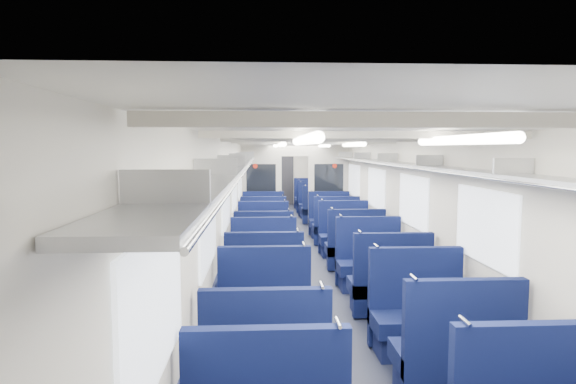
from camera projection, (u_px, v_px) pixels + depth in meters
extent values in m
cube|color=black|center=(303.00, 254.00, 10.05)|extent=(2.80, 18.00, 0.01)
cube|color=silver|center=(304.00, 141.00, 9.83)|extent=(2.80, 18.00, 0.01)
cube|color=beige|center=(235.00, 198.00, 9.87)|extent=(0.02, 18.00, 2.35)
cube|color=#111739|center=(237.00, 238.00, 9.94)|extent=(0.03, 17.90, 0.70)
cube|color=beige|center=(370.00, 198.00, 10.02)|extent=(0.02, 18.00, 2.35)
cube|color=#111739|center=(369.00, 237.00, 10.09)|extent=(0.03, 17.90, 0.70)
cube|color=beige|center=(284.00, 175.00, 18.89)|extent=(2.80, 0.02, 2.35)
cube|color=#B2B5BA|center=(244.00, 160.00, 9.80)|extent=(0.34, 17.40, 0.04)
cylinder|color=silver|center=(253.00, 161.00, 9.81)|extent=(0.02, 17.40, 0.02)
cube|color=#B2B5BA|center=(166.00, 188.00, 1.84)|extent=(0.34, 0.03, 0.14)
cube|color=#B2B5BA|center=(216.00, 167.00, 3.83)|extent=(0.34, 0.03, 0.14)
cube|color=#B2B5BA|center=(231.00, 161.00, 5.82)|extent=(0.34, 0.03, 0.14)
cube|color=#B2B5BA|center=(239.00, 158.00, 7.81)|extent=(0.34, 0.03, 0.14)
cube|color=#B2B5BA|center=(244.00, 156.00, 9.80)|extent=(0.34, 0.03, 0.14)
cube|color=#B2B5BA|center=(247.00, 155.00, 11.78)|extent=(0.34, 0.03, 0.14)
cube|color=#B2B5BA|center=(249.00, 154.00, 13.77)|extent=(0.34, 0.03, 0.14)
cube|color=#B2B5BA|center=(251.00, 153.00, 15.76)|extent=(0.34, 0.03, 0.14)
cube|color=#B2B5BA|center=(252.00, 152.00, 17.75)|extent=(0.34, 0.03, 0.14)
cube|color=#B2B5BA|center=(362.00, 160.00, 9.93)|extent=(0.34, 17.40, 0.04)
cylinder|color=silver|center=(354.00, 161.00, 9.93)|extent=(0.02, 17.40, 0.02)
cube|color=#B2B5BA|center=(513.00, 167.00, 3.96)|extent=(0.34, 0.03, 0.14)
cube|color=#B2B5BA|center=(429.00, 161.00, 5.95)|extent=(0.34, 0.03, 0.14)
cube|color=#B2B5BA|center=(387.00, 158.00, 7.94)|extent=(0.34, 0.03, 0.14)
cube|color=#B2B5BA|center=(362.00, 156.00, 9.93)|extent=(0.34, 0.03, 0.14)
cube|color=#B2B5BA|center=(346.00, 154.00, 11.92)|extent=(0.34, 0.03, 0.14)
cube|color=#B2B5BA|center=(334.00, 154.00, 13.90)|extent=(0.34, 0.03, 0.14)
cube|color=#B2B5BA|center=(325.00, 153.00, 15.89)|extent=(0.34, 0.03, 0.14)
cube|color=#B2B5BA|center=(318.00, 152.00, 17.88)|extent=(0.34, 0.03, 0.14)
cube|color=white|center=(156.00, 306.00, 2.39)|extent=(0.02, 1.30, 0.75)
cube|color=white|center=(208.00, 229.00, 4.67)|extent=(0.02, 1.30, 0.75)
cube|color=white|center=(226.00, 202.00, 6.96)|extent=(0.02, 1.30, 0.75)
cube|color=white|center=(235.00, 189.00, 9.25)|extent=(0.02, 1.30, 0.75)
cube|color=white|center=(240.00, 181.00, 11.53)|extent=(0.02, 1.30, 0.75)
cube|color=white|center=(244.00, 175.00, 14.32)|extent=(0.02, 1.30, 0.75)
cube|color=white|center=(247.00, 171.00, 16.61)|extent=(0.02, 1.30, 0.75)
cube|color=white|center=(485.00, 226.00, 4.82)|extent=(0.02, 1.30, 0.75)
cube|color=white|center=(413.00, 201.00, 7.11)|extent=(0.02, 1.30, 0.75)
cube|color=white|center=(376.00, 188.00, 9.40)|extent=(0.02, 1.30, 0.75)
cube|color=white|center=(354.00, 181.00, 11.68)|extent=(0.02, 1.30, 0.75)
cube|color=white|center=(336.00, 174.00, 14.47)|extent=(0.02, 1.30, 0.75)
cube|color=white|center=(326.00, 171.00, 16.75)|extent=(0.02, 1.30, 0.75)
cube|color=beige|center=(479.00, 120.00, 1.88)|extent=(2.70, 0.06, 0.06)
cube|color=beige|center=(367.00, 135.00, 3.87)|extent=(2.70, 0.06, 0.06)
cube|color=beige|center=(332.00, 139.00, 5.86)|extent=(2.70, 0.06, 0.06)
cube|color=beige|center=(314.00, 142.00, 7.85)|extent=(2.70, 0.06, 0.06)
cube|color=beige|center=(303.00, 143.00, 9.84)|extent=(2.70, 0.06, 0.06)
cube|color=beige|center=(297.00, 144.00, 11.83)|extent=(2.70, 0.06, 0.06)
cube|color=beige|center=(292.00, 145.00, 13.82)|extent=(2.70, 0.06, 0.06)
cube|color=beige|center=(288.00, 145.00, 15.80)|extent=(2.70, 0.06, 0.06)
cube|color=beige|center=(285.00, 145.00, 17.79)|extent=(2.70, 0.06, 0.06)
cylinder|color=white|center=(305.00, 140.00, 3.35)|extent=(0.07, 1.60, 0.07)
cylinder|color=white|center=(282.00, 144.00, 7.33)|extent=(0.07, 1.60, 0.07)
cylinder|color=white|center=(275.00, 146.00, 10.81)|extent=(0.07, 1.60, 0.07)
cylinder|color=white|center=(271.00, 147.00, 15.28)|extent=(0.07, 1.60, 0.07)
cylinder|color=white|center=(459.00, 140.00, 3.41)|extent=(0.07, 1.60, 0.07)
cylinder|color=white|center=(353.00, 144.00, 7.39)|extent=(0.07, 1.60, 0.07)
cylinder|color=white|center=(324.00, 146.00, 10.87)|extent=(0.07, 1.60, 0.07)
cylinder|color=white|center=(306.00, 147.00, 15.34)|extent=(0.07, 1.60, 0.07)
cube|color=black|center=(284.00, 179.00, 18.85)|extent=(0.75, 0.06, 2.00)
cube|color=beige|center=(261.00, 188.00, 12.42)|extent=(1.05, 0.08, 2.35)
cube|color=black|center=(261.00, 180.00, 12.35)|extent=(0.76, 0.02, 0.80)
cylinder|color=red|center=(255.00, 166.00, 12.31)|extent=(0.12, 0.01, 0.12)
cube|color=beige|center=(328.00, 188.00, 12.52)|extent=(1.05, 0.08, 2.35)
cube|color=black|center=(329.00, 179.00, 12.45)|extent=(0.76, 0.02, 0.80)
cylinder|color=red|center=(335.00, 166.00, 12.42)|extent=(0.12, 0.01, 0.12)
cube|color=beige|center=(295.00, 149.00, 12.38)|extent=(0.70, 0.08, 0.35)
cylinder|color=silver|center=(338.00, 323.00, 2.92)|extent=(0.02, 0.16, 0.02)
cylinder|color=silver|center=(465.00, 321.00, 2.95)|extent=(0.02, 0.16, 0.02)
cube|color=#0E1744|center=(266.00, 371.00, 4.00)|extent=(1.03, 0.54, 0.18)
cube|color=#0E1744|center=(266.00, 357.00, 3.76)|extent=(1.03, 0.10, 1.10)
cylinder|color=silver|center=(322.00, 285.00, 3.73)|extent=(0.02, 0.16, 0.02)
cube|color=#0E1744|center=(452.00, 357.00, 4.26)|extent=(1.03, 0.54, 0.18)
cube|color=#0E1439|center=(452.00, 381.00, 4.28)|extent=(0.95, 0.43, 0.27)
cube|color=#0E1744|center=(464.00, 343.00, 4.02)|extent=(1.03, 0.10, 1.10)
cylinder|color=silver|center=(414.00, 277.00, 3.95)|extent=(0.02, 0.16, 0.02)
cube|color=#0E1744|center=(265.00, 321.00, 5.16)|extent=(1.03, 0.54, 0.18)
cube|color=#0E1439|center=(265.00, 341.00, 5.18)|extent=(0.95, 0.43, 0.27)
cube|color=#0E1744|center=(265.00, 295.00, 5.36)|extent=(1.03, 0.10, 1.10)
cylinder|color=silver|center=(304.00, 244.00, 5.33)|extent=(0.02, 0.16, 0.02)
cube|color=#0E1744|center=(421.00, 322.00, 5.11)|extent=(1.03, 0.54, 0.18)
cube|color=#0E1439|center=(420.00, 343.00, 5.13)|extent=(0.95, 0.43, 0.27)
cube|color=#0E1744|center=(415.00, 296.00, 5.31)|extent=(1.03, 0.10, 1.10)
cylinder|color=silver|center=(377.00, 246.00, 5.23)|extent=(0.02, 0.16, 0.02)
cube|color=#0E1744|center=(264.00, 285.00, 6.50)|extent=(1.03, 0.54, 0.18)
cube|color=#0E1439|center=(264.00, 301.00, 6.52)|extent=(0.95, 0.43, 0.27)
cube|color=#0E1744|center=(264.00, 274.00, 6.26)|extent=(1.03, 0.10, 1.10)
cylinder|color=silver|center=(298.00, 230.00, 6.23)|extent=(0.02, 0.16, 0.02)
cube|color=#0E1744|center=(388.00, 286.00, 6.44)|extent=(1.03, 0.54, 0.18)
cube|color=#0E1439|center=(388.00, 303.00, 6.46)|extent=(0.95, 0.43, 0.27)
cube|color=#0E1744|center=(393.00, 275.00, 6.20)|extent=(1.03, 0.10, 1.10)
cylinder|color=silver|center=(360.00, 232.00, 6.13)|extent=(0.02, 0.16, 0.02)
cube|color=#0E1744|center=(264.00, 269.00, 7.41)|extent=(1.03, 0.54, 0.18)
cube|color=#0E1439|center=(264.00, 283.00, 7.43)|extent=(0.95, 0.43, 0.27)
cube|color=#0E1744|center=(264.00, 252.00, 7.61)|extent=(1.03, 0.10, 1.10)
cylinder|color=silver|center=(291.00, 216.00, 7.58)|extent=(0.02, 0.16, 0.02)
cube|color=#0E1744|center=(371.00, 267.00, 7.48)|extent=(1.03, 0.54, 0.18)
cube|color=#0E1439|center=(370.00, 281.00, 7.50)|extent=(0.95, 0.43, 0.27)
cube|color=#0E1744|center=(368.00, 251.00, 7.68)|extent=(1.03, 0.10, 1.10)
cylinder|color=silver|center=(341.00, 215.00, 7.60)|extent=(0.02, 0.16, 0.02)
cube|color=#0E1744|center=(264.00, 252.00, 8.57)|extent=(1.03, 0.54, 0.18)
cube|color=#0E1439|center=(264.00, 264.00, 8.59)|extent=(0.95, 0.43, 0.27)
cube|color=#0E1744|center=(264.00, 243.00, 8.33)|extent=(1.03, 0.10, 1.10)
cylinder|color=silver|center=(289.00, 210.00, 8.30)|extent=(0.02, 0.16, 0.02)
cube|color=#0E1744|center=(354.00, 249.00, 8.84)|extent=(1.03, 0.54, 0.18)
cube|color=#0E1439|center=(354.00, 261.00, 8.86)|extent=(0.95, 0.43, 0.27)
cube|color=#0E1744|center=(356.00, 240.00, 8.60)|extent=(1.03, 0.10, 1.10)
cylinder|color=silver|center=(332.00, 208.00, 8.52)|extent=(0.02, 0.16, 0.02)
cube|color=#0E1744|center=(263.00, 240.00, 9.67)|extent=(1.03, 0.54, 0.18)
cube|color=#0E1439|center=(263.00, 251.00, 9.69)|extent=(0.95, 0.43, 0.27)
cube|color=#0E1744|center=(263.00, 228.00, 9.87)|extent=(1.03, 0.10, 1.10)
cylinder|color=silver|center=(285.00, 200.00, 9.84)|extent=(0.02, 0.16, 0.02)
cube|color=#0E1744|center=(345.00, 239.00, 9.82)|extent=(1.03, 0.54, 0.18)
cube|color=#0E1439|center=(345.00, 250.00, 9.84)|extent=(0.95, 0.43, 0.27)
cube|color=#0E1744|center=(343.00, 227.00, 10.02)|extent=(1.03, 0.10, 1.10)
cylinder|color=silver|center=(322.00, 200.00, 9.94)|extent=(0.02, 0.16, 0.02)
cube|color=#0E1744|center=(263.00, 229.00, 11.08)|extent=(1.03, 0.54, 0.18)
cube|color=#0E1439|center=(263.00, 238.00, 11.10)|extent=(0.95, 0.43, 0.27)
cube|color=#0E1744|center=(263.00, 221.00, 10.84)|extent=(1.03, 0.10, 1.10)
cylinder|color=silver|center=(283.00, 196.00, 10.81)|extent=(0.02, 0.16, 0.02)
cube|color=#0E1744|center=(335.00, 229.00, 11.10)|extent=(1.03, 0.54, 0.18)
cube|color=#0E1439|center=(335.00, 238.00, 11.12)|extent=(0.95, 0.43, 0.27)
cube|color=#0E1744|center=(337.00, 221.00, 10.86)|extent=(1.03, 0.10, 1.10)
cylinder|color=silver|center=(318.00, 196.00, 10.79)|extent=(0.02, 0.16, 0.02)
cube|color=#0E1744|center=(263.00, 223.00, 11.92)|extent=(1.03, 0.54, 0.18)
cube|color=#0E1439|center=(263.00, 232.00, 11.94)|extent=(0.95, 0.43, 0.27)
cube|color=#0E1744|center=(263.00, 213.00, 12.12)|extent=(1.03, 0.10, 1.10)
cylinder|color=silver|center=(280.00, 191.00, 12.09)|extent=(0.02, 0.16, 0.02)
cube|color=#0E1744|center=(330.00, 223.00, 11.94)|extent=(1.03, 0.54, 0.18)
cube|color=#0E1439|center=(330.00, 232.00, 11.96)|extent=(0.95, 0.43, 0.27)
cube|color=#0E1744|center=(329.00, 213.00, 12.14)|extent=(1.03, 0.10, 1.10)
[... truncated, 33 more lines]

